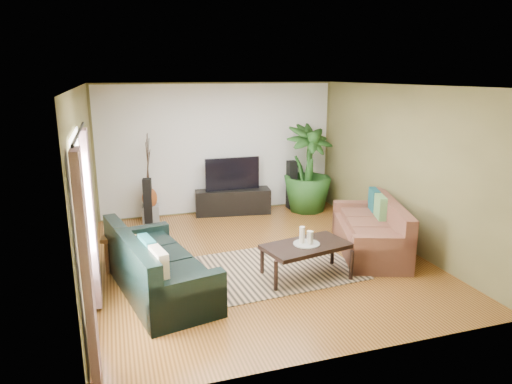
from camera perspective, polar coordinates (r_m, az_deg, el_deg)
name	(u,v)px	position (r m, az deg, el deg)	size (l,w,h in m)	color
floor	(260,258)	(7.38, 0.48, -8.29)	(5.50, 5.50, 0.00)	#945926
ceiling	(260,86)	(6.81, 0.52, 13.16)	(5.50, 5.50, 0.00)	white
wall_back	(219,149)	(9.58, -4.66, 5.40)	(5.00, 5.00, 0.00)	olive
wall_front	(348,235)	(4.54, 11.43, -5.26)	(5.00, 5.00, 0.00)	olive
wall_left	(86,188)	(6.65, -20.43, 0.45)	(5.50, 5.50, 0.00)	olive
wall_right	(400,166)	(8.09, 17.60, 3.07)	(5.50, 5.50, 0.00)	olive
backwall_panel	(219,149)	(9.57, -4.64, 5.39)	(4.90, 4.90, 0.00)	white
window_pane	(82,219)	(5.09, -20.93, -3.17)	(1.80, 1.80, 0.00)	white
curtain_near	(86,269)	(4.47, -20.44, -9.00)	(0.08, 0.35, 2.20)	gray
curtain_far	(91,220)	(5.88, -19.89, -3.31)	(0.08, 0.35, 2.20)	gray
curtain_rod	(79,132)	(4.91, -21.30, 6.95)	(0.03, 0.03, 1.90)	black
sofa_left	(159,261)	(6.33, -12.03, -8.46)	(2.21, 0.95, 0.85)	black
sofa_right	(369,227)	(7.74, 13.99, -4.27)	(2.00, 0.90, 0.85)	brown
area_rug	(271,269)	(7.01, 1.93, -9.55)	(2.48, 1.75, 0.01)	tan
coffee_table	(306,261)	(6.70, 6.28, -8.52)	(1.23, 0.67, 0.50)	black
candle_tray	(307,244)	(6.60, 6.34, -6.45)	(0.38, 0.38, 0.02)	#9B9C96
candle_tall	(302,235)	(6.56, 5.78, -5.35)	(0.08, 0.08, 0.25)	silver
candle_mid	(310,238)	(6.55, 6.83, -5.68)	(0.08, 0.08, 0.19)	beige
candle_short	(310,236)	(6.65, 6.70, -5.51)	(0.08, 0.08, 0.16)	white
tv_stand	(233,201)	(9.62, -2.92, -1.18)	(1.56, 0.47, 0.52)	black
television	(232,174)	(9.48, -2.97, 2.30)	(1.14, 0.06, 0.68)	black
speaker_left	(148,201)	(9.20, -13.35, -1.09)	(0.16, 0.18, 0.89)	black
speaker_right	(292,185)	(9.97, 4.48, 0.91)	(0.19, 0.21, 1.05)	black
potted_plant	(308,169)	(9.73, 6.46, 2.92)	(1.03, 1.03, 1.84)	#1D4717
plant_pot	(306,204)	(9.91, 6.33, -1.54)	(0.34, 0.34, 0.26)	black
pedestal	(151,213)	(9.38, -13.03, -2.58)	(0.32, 0.32, 0.32)	gray
vase	(150,198)	(9.30, -13.14, -0.75)	(0.30, 0.30, 0.42)	brown
side_table	(121,250)	(7.30, -16.50, -6.95)	(0.50, 0.50, 0.53)	brown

